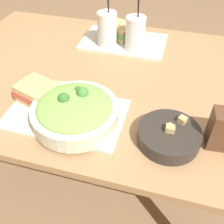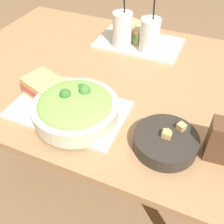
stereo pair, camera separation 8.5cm
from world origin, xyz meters
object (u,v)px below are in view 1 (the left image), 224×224
object	(u,v)px
sandwich_far	(118,30)
drink_cup_dark	(107,30)
baguette_near	(68,89)
drink_cup_red	(135,34)
salad_bowl	(75,111)
soup_bowl	(169,135)
sandwich_near	(38,92)

from	to	relation	value
sandwich_far	drink_cup_dark	bearing A→B (deg)	-80.90
baguette_near	drink_cup_dark	bearing A→B (deg)	-15.53
baguette_near	drink_cup_red	world-z (taller)	drink_cup_red
salad_bowl	soup_bowl	bearing A→B (deg)	0.10
drink_cup_dark	drink_cup_red	distance (m)	0.13
sandwich_near	sandwich_far	distance (m)	0.57
salad_bowl	drink_cup_dark	world-z (taller)	drink_cup_dark
sandwich_near	drink_cup_red	size ratio (longest dim) A/B	0.72
baguette_near	sandwich_far	xyz separation A→B (m)	(0.06, 0.50, 0.00)
sandwich_near	drink_cup_dark	bearing A→B (deg)	92.93
salad_bowl	baguette_near	bearing A→B (deg)	122.24
soup_bowl	sandwich_far	xyz separation A→B (m)	(-0.32, 0.61, 0.02)
salad_bowl	sandwich_near	distance (m)	0.18
salad_bowl	sandwich_near	bearing A→B (deg)	159.37
drink_cup_dark	drink_cup_red	xyz separation A→B (m)	(0.13, 0.00, -0.00)
drink_cup_dark	drink_cup_red	world-z (taller)	drink_cup_dark
sandwich_far	drink_cup_dark	distance (m)	0.11
soup_bowl	drink_cup_red	size ratio (longest dim) A/B	0.84
sandwich_near	drink_cup_dark	distance (m)	0.47
sandwich_near	baguette_near	distance (m)	0.11
salad_bowl	drink_cup_red	distance (m)	0.52
soup_bowl	sandwich_near	xyz separation A→B (m)	(-0.47, 0.06, 0.02)
soup_bowl	sandwich_far	distance (m)	0.69
sandwich_far	baguette_near	bearing A→B (deg)	-72.69
soup_bowl	drink_cup_dark	world-z (taller)	drink_cup_dark
sandwich_far	drink_cup_dark	size ratio (longest dim) A/B	0.78
sandwich_near	drink_cup_dark	world-z (taller)	drink_cup_dark
salad_bowl	baguette_near	size ratio (longest dim) A/B	2.50
soup_bowl	drink_cup_dark	bearing A→B (deg)	124.09
soup_bowl	baguette_near	size ratio (longest dim) A/B	1.71
salad_bowl	soup_bowl	distance (m)	0.30
drink_cup_red	drink_cup_dark	bearing A→B (deg)	-180.00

